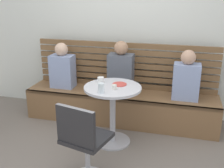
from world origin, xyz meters
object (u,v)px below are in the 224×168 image
(booth_bench, at_px, (120,107))
(person_adult, at_px, (121,70))
(person_child_left, at_px, (62,68))
(cup_ceramic_white, at_px, (101,80))
(plate_small, at_px, (120,84))
(person_child_middle, at_px, (186,78))
(cup_espresso_small, at_px, (114,87))
(cup_water_clear, at_px, (101,88))
(cafe_table, at_px, (113,104))
(white_chair, at_px, (83,141))

(booth_bench, xyz_separation_m, person_adult, (0.01, -0.00, 0.55))
(person_child_left, distance_m, cup_ceramic_white, 0.91)
(person_adult, distance_m, cup_ceramic_white, 0.51)
(plate_small, bearing_deg, person_child_middle, 33.43)
(person_child_middle, height_order, cup_espresso_small, person_child_middle)
(person_child_left, xyz_separation_m, cup_espresso_small, (0.97, -0.71, 0.03))
(cup_ceramic_white, bearing_deg, cup_water_clear, -71.99)
(booth_bench, distance_m, cafe_table, 0.67)
(person_child_left, bearing_deg, plate_small, -28.40)
(white_chair, xyz_separation_m, cup_ceramic_white, (-0.10, 0.91, 0.31))
(plate_small, bearing_deg, cup_water_clear, -112.76)
(person_adult, bearing_deg, cup_espresso_small, -83.05)
(cafe_table, height_order, person_child_middle, person_child_middle)
(person_adult, bearing_deg, person_child_middle, 0.06)
(white_chair, xyz_separation_m, cup_water_clear, (0.00, 0.58, 0.33))
(cup_espresso_small, height_order, plate_small, cup_espresso_small)
(person_child_left, xyz_separation_m, plate_small, (0.99, -0.53, 0.01))
(person_child_left, distance_m, plate_small, 1.12)
(booth_bench, relative_size, cup_ceramic_white, 33.75)
(white_chair, bearing_deg, plate_small, 81.40)
(person_adult, distance_m, plate_small, 0.52)
(white_chair, relative_size, cup_water_clear, 7.73)
(cup_espresso_small, bearing_deg, person_adult, 96.95)
(cafe_table, xyz_separation_m, cup_water_clear, (-0.07, -0.23, 0.28))
(cafe_table, distance_m, person_child_left, 1.14)
(person_adult, xyz_separation_m, cup_water_clear, (-0.03, -0.83, 0.03))
(cafe_table, height_order, plate_small, plate_small)
(person_adult, relative_size, cup_ceramic_white, 9.18)
(white_chair, relative_size, cup_espresso_small, 15.18)
(cafe_table, bearing_deg, person_child_left, 146.16)
(cup_water_clear, distance_m, plate_small, 0.35)
(plate_small, bearing_deg, person_adult, 101.44)
(cup_water_clear, bearing_deg, cafe_table, 73.01)
(cup_ceramic_white, bearing_deg, cafe_table, -29.91)
(booth_bench, relative_size, person_child_left, 4.08)
(white_chair, bearing_deg, cafe_table, 84.83)
(person_child_middle, relative_size, cup_water_clear, 6.00)
(cup_water_clear, bearing_deg, person_adult, 88.00)
(cafe_table, relative_size, white_chair, 0.87)
(person_child_left, xyz_separation_m, cup_water_clear, (0.86, -0.85, 0.06))
(person_adult, bearing_deg, plate_small, -78.56)
(cup_water_clear, height_order, plate_small, cup_water_clear)
(cup_espresso_small, xyz_separation_m, plate_small, (0.02, 0.17, -0.02))
(booth_bench, distance_m, cup_water_clear, 1.01)
(cafe_table, relative_size, person_adult, 1.01)
(person_child_left, bearing_deg, booth_bench, -1.50)
(booth_bench, distance_m, white_chair, 1.43)
(cup_espresso_small, bearing_deg, person_child_middle, 40.66)
(cafe_table, xyz_separation_m, plate_small, (0.06, 0.09, 0.23))
(person_child_left, xyz_separation_m, person_child_middle, (1.76, -0.02, -0.00))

